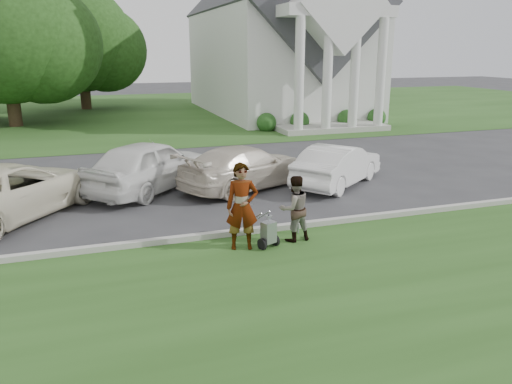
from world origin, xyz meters
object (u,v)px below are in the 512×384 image
car_d (338,165)px  person_right (294,209)px  church (279,26)px  car_b (150,165)px  tree_left (4,36)px  car_c (246,167)px  car_a (11,190)px  parking_meter_near (299,198)px  tree_back (81,44)px  person_left (242,207)px  striping_cart (268,233)px

car_d → person_right: bearing=104.0°
church → car_b: (-11.12, -17.76, -5.11)m
tree_left → car_c: (8.89, -17.31, -4.42)m
car_a → tree_left: bearing=-46.0°
church → car_c: (-8.12, -18.44, -5.25)m
tree_left → car_a: tree_left is taller
car_b → car_d: car_b is taller
church → person_right: (-8.44, -23.31, -5.15)m
car_b → car_d: bearing=-147.0°
car_b → car_a: bearing=66.4°
parking_meter_near → car_a: bearing=151.6°
tree_left → car_b: size_ratio=2.19×
tree_back → parking_meter_near: tree_back is taller
tree_left → person_left: 23.79m
church → tree_left: size_ratio=2.27×
person_right → car_a: 7.69m
person_right → car_a: (-6.53, 4.07, -0.04)m
parking_meter_near → car_d: size_ratio=0.35×
tree_left → parking_meter_near: bearing=-67.9°
person_left → tree_left: bearing=120.4°
car_a → car_c: car_a is taller
striping_cart → person_right: (0.72, 0.23, 0.42)m
parking_meter_near → car_c: 4.50m
person_right → car_d: person_right is taller
tree_back → striping_cart: size_ratio=9.85×
church → tree_back: church is taller
person_right → parking_meter_near: 0.49m
parking_meter_near → car_b: (-2.96, 5.17, -0.09)m
parking_meter_near → car_c: (0.04, 4.49, -0.23)m
car_b → car_d: (6.00, -1.31, -0.14)m
church → car_b: bearing=-122.1°
tree_left → car_c: 19.95m
person_left → tree_back: bearing=108.5°
tree_back → car_d: size_ratio=2.32×
tree_left → parking_meter_near: 23.90m
person_left → parking_meter_near: (1.58, 0.47, -0.07)m
striping_cart → car_b: 6.12m
car_c → car_a: bearing=71.3°
striping_cart → car_d: (4.05, 4.47, 0.32)m
striping_cart → person_left: bearing=144.5°
car_c → striping_cart: bearing=143.0°
car_a → striping_cart: bearing=-178.9°
person_right → person_left: bearing=-1.9°
tree_left → striping_cart: 24.22m
striping_cart → church: bearing=46.8°
tree_left → car_a: 18.75m
striping_cart → parking_meter_near: (1.00, 0.61, 0.56)m
striping_cart → car_a: size_ratio=0.18×
parking_meter_near → car_a: (-6.81, 3.68, -0.18)m
striping_cart → car_b: (-1.95, 5.78, 0.46)m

